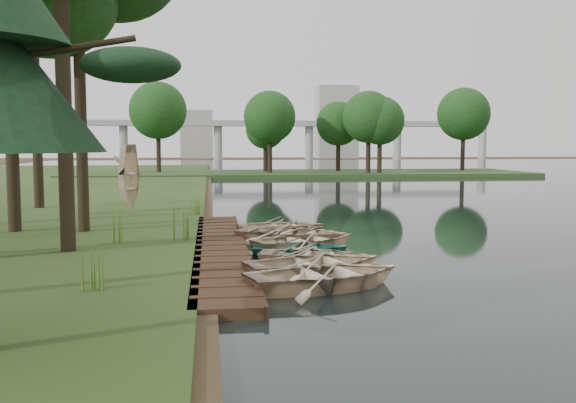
{
  "coord_description": "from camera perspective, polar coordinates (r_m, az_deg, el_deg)",
  "views": [
    {
      "loc": [
        -1.93,
        -20.24,
        3.48
      ],
      "look_at": [
        0.6,
        0.37,
        1.62
      ],
      "focal_mm": 40.0,
      "sensor_mm": 36.0,
      "label": 1
    }
  ],
  "objects": [
    {
      "name": "rowboat_0",
      "position": [
        15.39,
        3.39,
        -6.24
      ],
      "size": [
        4.51,
        3.74,
        0.81
      ],
      "primitive_type": "imported",
      "rotation": [
        0.0,
        0.0,
        1.84
      ],
      "color": "beige",
      "rests_on": "water"
    },
    {
      "name": "reeds_3",
      "position": [
        29.27,
        -8.28,
        -0.34
      ],
      "size": [
        0.6,
        0.6,
        0.86
      ],
      "primitive_type": "cone",
      "color": "#3F661E",
      "rests_on": "bank"
    },
    {
      "name": "far_trees",
      "position": [
        70.61,
        -1.65,
        7.5
      ],
      "size": [
        45.6,
        5.6,
        8.8
      ],
      "color": "black",
      "rests_on": "peninsula"
    },
    {
      "name": "building_b",
      "position": [
        165.29,
        -8.11,
        5.94
      ],
      "size": [
        8.0,
        8.0,
        12.0
      ],
      "primitive_type": "cube",
      "color": "#A5A5A0",
      "rests_on": "ground"
    },
    {
      "name": "rowboat_2",
      "position": [
        18.47,
        2.25,
        -4.58
      ],
      "size": [
        3.63,
        3.02,
        0.65
      ],
      "primitive_type": "imported",
      "rotation": [
        0.0,
        0.0,
        1.29
      ],
      "color": "beige",
      "rests_on": "water"
    },
    {
      "name": "rowboat_4",
      "position": [
        20.98,
        1.61,
        -3.25
      ],
      "size": [
        4.41,
        3.86,
        0.76
      ],
      "primitive_type": "imported",
      "rotation": [
        0.0,
        0.0,
        1.97
      ],
      "color": "beige",
      "rests_on": "water"
    },
    {
      "name": "rowboat_5",
      "position": [
        22.37,
        0.35,
        -2.66
      ],
      "size": [
        4.7,
        4.12,
        0.81
      ],
      "primitive_type": "imported",
      "rotation": [
        0.0,
        0.0,
        1.16
      ],
      "color": "beige",
      "rests_on": "water"
    },
    {
      "name": "rowboat_6",
      "position": [
        23.7,
        -0.39,
        -2.39
      ],
      "size": [
        3.74,
        3.08,
        0.67
      ],
      "primitive_type": "imported",
      "rotation": [
        0.0,
        0.0,
        1.83
      ],
      "color": "beige",
      "rests_on": "water"
    },
    {
      "name": "reeds_0",
      "position": [
        14.64,
        -16.79,
        -5.67
      ],
      "size": [
        0.6,
        0.6,
        1.0
      ],
      "primitive_type": "cone",
      "color": "#3F661E",
      "rests_on": "bank"
    },
    {
      "name": "rowboat_1",
      "position": [
        16.9,
        2.44,
        -5.27
      ],
      "size": [
        4.31,
        3.55,
        0.78
      ],
      "primitive_type": "imported",
      "rotation": [
        0.0,
        0.0,
        1.83
      ],
      "color": "beige",
      "rests_on": "water"
    },
    {
      "name": "bridge",
      "position": [
        141.0,
        -1.21,
        6.57
      ],
      "size": [
        95.9,
        4.0,
        8.6
      ],
      "color": "#A5A5A0",
      "rests_on": "ground"
    },
    {
      "name": "peninsula",
      "position": [
        71.01,
        1.05,
        2.48
      ],
      "size": [
        50.0,
        14.0,
        0.45
      ],
      "primitive_type": "cube",
      "color": "#2B451E",
      "rests_on": "ground"
    },
    {
      "name": "building_a",
      "position": [
        163.48,
        4.3,
        7.03
      ],
      "size": [
        10.0,
        8.0,
        18.0
      ],
      "primitive_type": "cube",
      "color": "#A5A5A0",
      "rests_on": "ground"
    },
    {
      "name": "rowboat_7",
      "position": [
        24.75,
        -0.66,
        -2.04
      ],
      "size": [
        3.39,
        2.44,
        0.7
      ],
      "primitive_type": "imported",
      "rotation": [
        0.0,
        0.0,
        1.58
      ],
      "color": "beige",
      "rests_on": "water"
    },
    {
      "name": "stored_rowboat",
      "position": [
        31.28,
        -13.8,
        -0.27
      ],
      "size": [
        3.79,
        3.28,
        0.66
      ],
      "primitive_type": "imported",
      "rotation": [
        3.14,
        0.0,
        1.19
      ],
      "color": "beige",
      "rests_on": "bank"
    },
    {
      "name": "reeds_1",
      "position": [
        21.52,
        -15.24,
        -2.07
      ],
      "size": [
        0.6,
        0.6,
        1.12
      ],
      "primitive_type": "cone",
      "color": "#3F661E",
      "rests_on": "bank"
    },
    {
      "name": "ground",
      "position": [
        20.63,
        -1.53,
        -4.61
      ],
      "size": [
        300.0,
        300.0,
        0.0
      ],
      "primitive_type": "plane",
      "color": "#3D2F1D"
    },
    {
      "name": "reeds_2",
      "position": [
        21.53,
        -9.51,
        -2.04
      ],
      "size": [
        0.6,
        0.6,
        1.05
      ],
      "primitive_type": "cone",
      "color": "#3F661E",
      "rests_on": "bank"
    },
    {
      "name": "rowboat_3",
      "position": [
        19.76,
        1.06,
        -3.98
      ],
      "size": [
        3.15,
        2.37,
        0.62
      ],
      "primitive_type": "imported",
      "rotation": [
        0.0,
        0.0,
        1.49
      ],
      "color": "#2F846F",
      "rests_on": "water"
    },
    {
      "name": "boardwalk",
      "position": [
        20.51,
        -5.99,
        -4.26
      ],
      "size": [
        1.6,
        16.0,
        0.3
      ],
      "primitive_type": "cube",
      "color": "#362214",
      "rests_on": "ground"
    }
  ]
}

